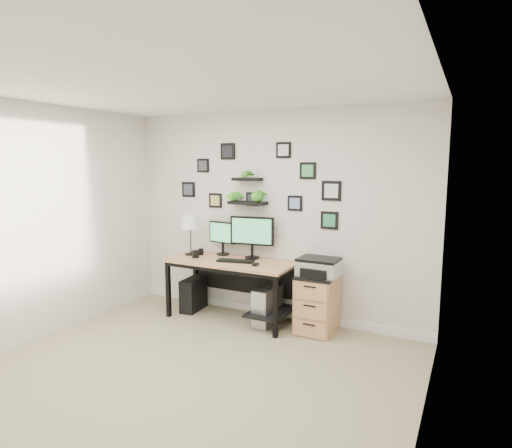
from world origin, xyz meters
The scene contains 14 objects.
room centered at (0.00, 1.98, 0.05)m, with size 4.00×4.00×4.00m.
desk centered at (-0.35, 1.67, 0.63)m, with size 1.60×0.70×0.75m.
monitor_left centered at (-0.65, 1.87, 1.01)m, with size 0.43×0.19×0.44m.
monitor_right centered at (-0.21, 1.85, 1.07)m, with size 0.58×0.21×0.54m.
keyboard centered at (-0.30, 1.59, 0.76)m, with size 0.46×0.15×0.02m, color black.
mouse centered at (0.01, 1.53, 0.76)m, with size 0.06×0.09×0.03m, color black.
table_lamp centered at (-1.04, 1.70, 1.18)m, with size 0.26×0.26×0.53m.
mug centered at (-0.87, 1.56, 0.80)m, with size 0.09×0.09×0.10m, color black.
pen_cup centered at (-0.91, 1.74, 0.79)m, with size 0.07×0.07×0.09m, color black.
pc_tower_black centered at (-1.00, 1.69, 0.22)m, with size 0.19×0.43×0.43m, color black.
pc_tower_grey centered at (0.10, 1.67, 0.23)m, with size 0.23×0.47×0.46m.
file_cabinet centered at (0.71, 1.72, 0.34)m, with size 0.43×0.53×0.67m.
printer centered at (0.73, 1.71, 0.77)m, with size 0.46×0.38×0.21m.
wall_decor centered at (-0.24, 1.93, 1.65)m, with size 2.26×0.18×1.03m.
Camera 1 is at (2.25, -2.86, 1.93)m, focal length 30.00 mm.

